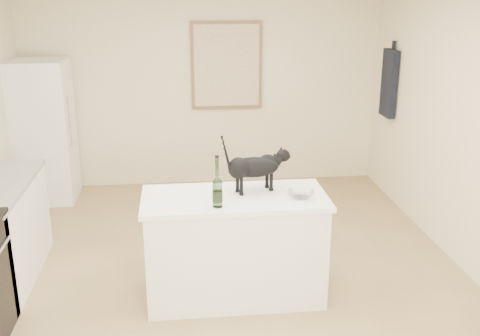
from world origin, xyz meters
name	(u,v)px	position (x,y,z in m)	size (l,w,h in m)	color
floor	(221,283)	(0.00, 0.00, 0.00)	(5.50, 5.50, 0.00)	tan
wall_back	(203,85)	(0.00, 2.75, 1.30)	(4.50, 4.50, 0.00)	beige
island_base	(235,249)	(0.10, -0.20, 0.43)	(1.44, 0.67, 0.86)	white
island_top	(235,198)	(0.10, -0.20, 0.88)	(1.50, 0.70, 0.04)	white
fridge	(43,131)	(-1.95, 2.35, 0.85)	(0.68, 0.68, 1.70)	white
artwork_frame	(227,66)	(0.30, 2.72, 1.55)	(0.90, 0.03, 1.10)	brown
artwork_canvas	(227,66)	(0.30, 2.70, 1.55)	(0.82, 0.00, 1.02)	beige
hanging_garment	(389,83)	(2.19, 2.05, 1.40)	(0.08, 0.34, 0.80)	black
black_cat	(254,170)	(0.27, -0.11, 1.09)	(0.54, 0.16, 0.38)	black
wine_bottle	(217,185)	(-0.05, -0.42, 1.08)	(0.08, 0.08, 0.36)	#204F1F
glass_bowl	(301,194)	(0.63, -0.29, 0.93)	(0.21, 0.21, 0.05)	silver
fridge_paper	(70,88)	(-1.60, 2.45, 1.35)	(0.01, 0.14, 0.19)	beige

